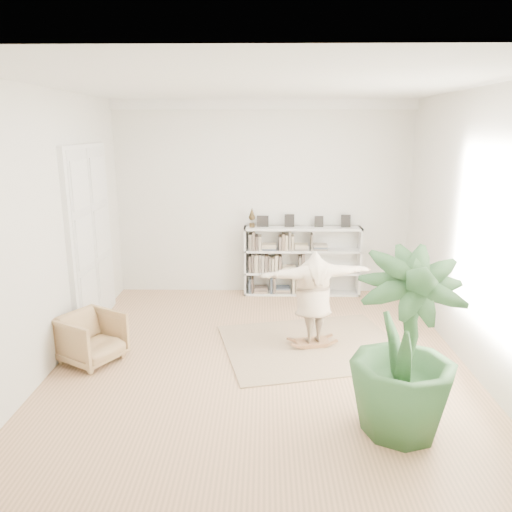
{
  "coord_description": "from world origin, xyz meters",
  "views": [
    {
      "loc": [
        0.05,
        -6.34,
        3.08
      ],
      "look_at": [
        -0.08,
        0.4,
        1.36
      ],
      "focal_mm": 35.0,
      "sensor_mm": 36.0,
      "label": 1
    }
  ],
  "objects": [
    {
      "name": "rocker_board",
      "position": [
        0.74,
        0.41,
        0.07
      ],
      "size": [
        0.53,
        0.39,
        0.1
      ],
      "rotation": [
        0.0,
        0.0,
        0.23
      ],
      "color": "brown",
      "rests_on": "rug"
    },
    {
      "name": "houseplant",
      "position": [
        1.46,
        -1.67,
        0.97
      ],
      "size": [
        1.12,
        1.12,
        1.94
      ],
      "primitive_type": "imported",
      "rotation": [
        0.0,
        0.0,
        0.04
      ],
      "color": "#295329",
      "rests_on": "floor"
    },
    {
      "name": "armchair",
      "position": [
        -2.3,
        -0.12,
        0.34
      ],
      "size": [
        1.0,
        0.99,
        0.67
      ],
      "primitive_type": "imported",
      "rotation": [
        0.0,
        0.0,
        1.05
      ],
      "color": "tan",
      "rests_on": "floor"
    },
    {
      "name": "person",
      "position": [
        0.74,
        0.41,
        0.8
      ],
      "size": [
        1.72,
        0.82,
        1.35
      ],
      "primitive_type": "imported",
      "rotation": [
        0.0,
        0.0,
        3.37
      ],
      "color": "beige",
      "rests_on": "rocker_board"
    },
    {
      "name": "room_shell",
      "position": [
        0.0,
        2.94,
        3.51
      ],
      "size": [
        6.0,
        6.0,
        6.0
      ],
      "color": "silver",
      "rests_on": "floor"
    },
    {
      "name": "floor",
      "position": [
        0.0,
        0.0,
        0.0
      ],
      "size": [
        6.0,
        6.0,
        0.0
      ],
      "primitive_type": "plane",
      "color": "#A17953",
      "rests_on": "ground"
    },
    {
      "name": "rug",
      "position": [
        0.74,
        0.41,
        0.01
      ],
      "size": [
        2.89,
        2.52,
        0.02
      ],
      "primitive_type": "cube",
      "rotation": [
        0.0,
        0.0,
        0.23
      ],
      "color": "tan",
      "rests_on": "floor"
    },
    {
      "name": "doors",
      "position": [
        -2.7,
        1.3,
        1.4
      ],
      "size": [
        0.09,
        1.78,
        2.92
      ],
      "color": "white",
      "rests_on": "floor"
    },
    {
      "name": "bookshelf",
      "position": [
        0.74,
        2.82,
        0.64
      ],
      "size": [
        2.2,
        0.35,
        1.64
      ],
      "color": "silver",
      "rests_on": "floor"
    }
  ]
}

